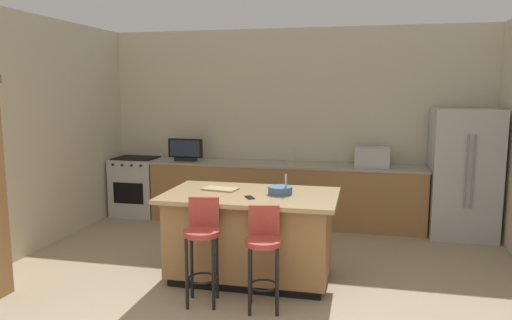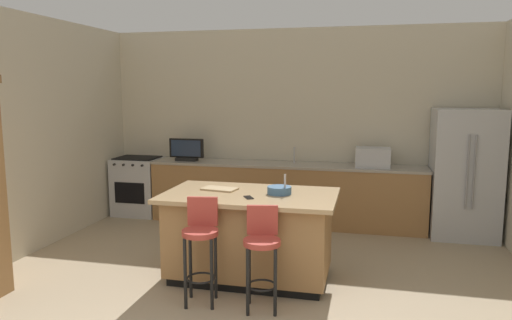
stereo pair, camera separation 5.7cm
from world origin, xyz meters
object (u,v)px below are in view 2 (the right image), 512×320
(range_oven, at_px, (138,186))
(bar_stool_right, at_px, (262,249))
(cutting_board, at_px, (220,189))
(microwave, at_px, (373,157))
(tv_monitor, at_px, (186,151))
(bar_stool_left, at_px, (201,241))
(fruit_bowl, at_px, (279,190))
(cell_phone, at_px, (249,197))
(kitchen_island, at_px, (250,235))
(refrigerator, at_px, (465,174))

(range_oven, distance_m, bar_stool_right, 3.93)
(bar_stool_right, distance_m, cutting_board, 1.09)
(microwave, height_order, bar_stool_right, microwave)
(tv_monitor, height_order, bar_stool_left, tv_monitor)
(range_oven, height_order, bar_stool_left, bar_stool_left)
(bar_stool_left, bearing_deg, microwave, 51.63)
(tv_monitor, relative_size, cutting_board, 1.46)
(fruit_bowl, xyz_separation_m, cutting_board, (-0.67, 0.06, -0.03))
(microwave, bearing_deg, bar_stool_left, -118.61)
(tv_monitor, xyz_separation_m, fruit_bowl, (1.85, -2.09, -0.11))
(microwave, height_order, fruit_bowl, microwave)
(bar_stool_right, relative_size, fruit_bowl, 3.75)
(microwave, bearing_deg, cell_phone, -117.11)
(kitchen_island, xyz_separation_m, tv_monitor, (-1.55, 2.13, 0.60))
(refrigerator, relative_size, cutting_board, 4.71)
(range_oven, height_order, bar_stool_right, bar_stool_right)
(tv_monitor, bearing_deg, refrigerator, -0.28)
(refrigerator, height_order, range_oven, refrigerator)
(tv_monitor, xyz_separation_m, cell_phone, (1.58, -2.34, -0.14))
(kitchen_island, distance_m, tv_monitor, 2.70)
(kitchen_island, relative_size, microwave, 3.78)
(refrigerator, height_order, cutting_board, refrigerator)
(bar_stool_right, bearing_deg, cutting_board, 118.53)
(microwave, distance_m, bar_stool_right, 3.07)
(refrigerator, xyz_separation_m, tv_monitor, (-4.03, 0.02, 0.19))
(range_oven, bearing_deg, cell_phone, -44.37)
(range_oven, xyz_separation_m, microwave, (3.67, 0.00, 0.59))
(range_oven, relative_size, bar_stool_left, 0.94)
(kitchen_island, bearing_deg, refrigerator, 40.45)
(cell_phone, height_order, cutting_board, cutting_board)
(refrigerator, height_order, tv_monitor, refrigerator)
(kitchen_island, bearing_deg, range_oven, 137.78)
(refrigerator, relative_size, cell_phone, 11.69)
(bar_stool_left, relative_size, bar_stool_right, 1.05)
(refrigerator, height_order, microwave, refrigerator)
(kitchen_island, bearing_deg, tv_monitor, 125.92)
(tv_monitor, bearing_deg, bar_stool_right, -56.99)
(tv_monitor, bearing_deg, kitchen_island, -54.08)
(range_oven, bearing_deg, tv_monitor, -3.36)
(bar_stool_left, xyz_separation_m, fruit_bowl, (0.61, 0.73, 0.37))
(tv_monitor, relative_size, fruit_bowl, 2.16)
(cell_phone, bearing_deg, cutting_board, 112.05)
(bar_stool_right, xyz_separation_m, cutting_board, (-0.65, 0.79, 0.37))
(kitchen_island, distance_m, cutting_board, 0.60)
(range_oven, relative_size, cutting_board, 2.51)
(cell_phone, bearing_deg, range_oven, 105.40)
(range_oven, xyz_separation_m, cell_phone, (2.45, -2.39, 0.47))
(refrigerator, xyz_separation_m, cell_phone, (-2.44, -2.32, 0.05))
(bar_stool_right, bearing_deg, tv_monitor, 111.97)
(tv_monitor, bearing_deg, microwave, 1.06)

